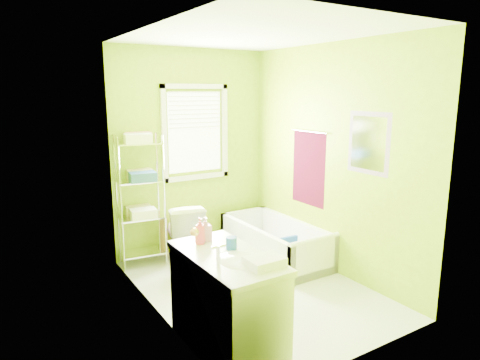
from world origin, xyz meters
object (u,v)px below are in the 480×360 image
vanity (227,299)px  toilet (183,231)px  wire_shelf_unit (141,186)px  bathtub (276,247)px

vanity → toilet: bearing=75.8°
wire_shelf_unit → bathtub: bearing=-27.6°
bathtub → vanity: (-1.48, -1.32, 0.28)m
toilet → wire_shelf_unit: 0.76m
bathtub → wire_shelf_unit: size_ratio=0.95×
bathtub → wire_shelf_unit: bearing=152.4°
bathtub → toilet: (-1.00, 0.59, 0.22)m
vanity → bathtub: bearing=41.7°
vanity → wire_shelf_unit: size_ratio=0.68×
toilet → vanity: 1.97m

